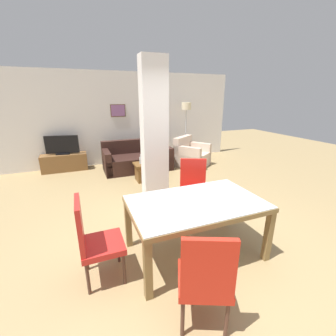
{
  "coord_description": "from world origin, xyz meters",
  "views": [
    {
      "loc": [
        -1.28,
        -2.25,
        2.03
      ],
      "look_at": [
        0.0,
        0.96,
        0.91
      ],
      "focal_mm": 24.0,
      "sensor_mm": 36.0,
      "label": 1
    }
  ],
  "objects": [
    {
      "name": "dining_chair_far_right",
      "position": [
        0.41,
        0.86,
        0.55
      ],
      "size": [
        0.61,
        0.61,
        1.02
      ],
      "rotation": [
        0.0,
        0.0,
        2.69
      ],
      "color": "red",
      "rests_on": "ground_plane"
    },
    {
      "name": "divider_pillar",
      "position": [
        0.04,
        1.75,
        1.35
      ],
      "size": [
        0.48,
        0.28,
        2.7
      ],
      "color": "silver",
      "rests_on": "ground_plane"
    },
    {
      "name": "dining_table",
      "position": [
        0.0,
        0.0,
        0.61
      ],
      "size": [
        1.68,
        1.03,
        0.76
      ],
      "color": "olive",
      "rests_on": "ground_plane"
    },
    {
      "name": "dining_chair_head_left",
      "position": [
        -1.26,
        0.0,
        0.55
      ],
      "size": [
        0.46,
        0.46,
        1.02
      ],
      "rotation": [
        0.0,
        0.0,
        -1.57
      ],
      "color": "red",
      "rests_on": "ground_plane"
    },
    {
      "name": "dining_chair_near_left",
      "position": [
        -0.41,
        -0.93,
        0.55
      ],
      "size": [
        0.61,
        0.61,
        1.02
      ],
      "rotation": [
        0.0,
        0.0,
        -0.41
      ],
      "color": "red",
      "rests_on": "ground_plane"
    },
    {
      "name": "coffee_table",
      "position": [
        0.2,
        2.86,
        0.23
      ],
      "size": [
        0.64,
        0.45,
        0.44
      ],
      "color": "brown",
      "rests_on": "ground_plane"
    },
    {
      "name": "bottle",
      "position": [
        0.05,
        2.87,
        0.53
      ],
      "size": [
        0.07,
        0.07,
        0.23
      ],
      "color": "#B2B7BC",
      "rests_on": "coffee_table"
    },
    {
      "name": "sofa",
      "position": [
        0.18,
        3.81,
        0.28
      ],
      "size": [
        1.86,
        0.94,
        0.81
      ],
      "rotation": [
        0.0,
        0.0,
        3.14
      ],
      "color": "#331D18",
      "rests_on": "ground_plane"
    },
    {
      "name": "tv_screen",
      "position": [
        -1.74,
        4.43,
        0.73
      ],
      "size": [
        0.86,
        0.26,
        0.52
      ],
      "rotation": [
        0.0,
        0.0,
        2.97
      ],
      "color": "black",
      "rests_on": "tv_stand"
    },
    {
      "name": "back_wall",
      "position": [
        -0.0,
        4.71,
        1.35
      ],
      "size": [
        7.2,
        0.09,
        2.7
      ],
      "color": "silver",
      "rests_on": "ground_plane"
    },
    {
      "name": "armchair",
      "position": [
        1.78,
        3.55,
        0.3
      ],
      "size": [
        1.18,
        1.18,
        0.86
      ],
      "rotation": [
        0.0,
        0.0,
        3.76
      ],
      "color": "beige",
      "rests_on": "ground_plane"
    },
    {
      "name": "floor_lamp",
      "position": [
        1.94,
        4.28,
        1.53
      ],
      "size": [
        0.3,
        0.3,
        1.82
      ],
      "color": "#B7B7BC",
      "rests_on": "ground_plane"
    },
    {
      "name": "tv_stand",
      "position": [
        -1.74,
        4.43,
        0.24
      ],
      "size": [
        1.19,
        0.4,
        0.48
      ],
      "color": "brown",
      "rests_on": "ground_plane"
    },
    {
      "name": "ground_plane",
      "position": [
        0.0,
        0.0,
        0.0
      ],
      "size": [
        18.0,
        18.0,
        0.0
      ],
      "primitive_type": "plane",
      "color": "#9B8155"
    }
  ]
}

